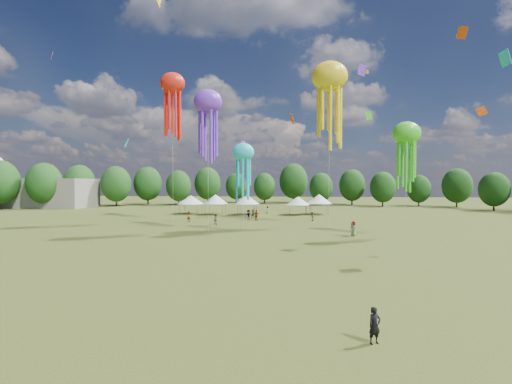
{
  "coord_description": "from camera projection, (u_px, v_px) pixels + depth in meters",
  "views": [
    {
      "loc": [
        3.63,
        -16.86,
        6.88
      ],
      "look_at": [
        0.46,
        15.0,
        6.0
      ],
      "focal_mm": 23.81,
      "sensor_mm": 36.0,
      "label": 1
    }
  ],
  "objects": [
    {
      "name": "hangar",
      "position": [
        22.0,
        193.0,
        95.97
      ],
      "size": [
        40.0,
        12.0,
        8.0
      ],
      "primitive_type": "cube",
      "color": "gray",
      "rests_on": "ground"
    },
    {
      "name": "small_kites",
      "position": [
        266.0,
        52.0,
        59.17
      ],
      "size": [
        77.52,
        57.23,
        43.72
      ],
      "color": "#7832DF",
      "rests_on": "ground"
    },
    {
      "name": "show_kites",
      "position": [
        275.0,
        107.0,
        52.67
      ],
      "size": [
        39.1,
        16.59,
        26.33
      ],
      "color": "#7832DF",
      "rests_on": "ground"
    },
    {
      "name": "spectator_near",
      "position": [
        216.0,
        220.0,
        55.07
      ],
      "size": [
        0.99,
        0.92,
        1.63
      ],
      "primitive_type": "imported",
      "rotation": [
        0.0,
        0.0,
        2.64
      ],
      "color": "gray",
      "rests_on": "ground"
    },
    {
      "name": "spectators_far",
      "position": [
        266.0,
        216.0,
        60.91
      ],
      "size": [
        26.62,
        31.76,
        1.93
      ],
      "color": "gray",
      "rests_on": "ground"
    },
    {
      "name": "ground",
      "position": [
        218.0,
        317.0,
        17.32
      ],
      "size": [
        300.0,
        300.0,
        0.0
      ],
      "primitive_type": "plane",
      "color": "#384416",
      "rests_on": "ground"
    },
    {
      "name": "festival_tents",
      "position": [
        252.0,
        200.0,
        73.36
      ],
      "size": [
        33.53,
        8.17,
        4.38
      ],
      "color": "#47474C",
      "rests_on": "ground"
    },
    {
      "name": "observer_main",
      "position": [
        375.0,
        326.0,
        14.45
      ],
      "size": [
        0.67,
        0.57,
        1.57
      ],
      "primitive_type": "imported",
      "rotation": [
        0.0,
        0.0,
        0.41
      ],
      "color": "black",
      "rests_on": "ground"
    },
    {
      "name": "treeline",
      "position": [
        258.0,
        184.0,
        79.71
      ],
      "size": [
        201.57,
        95.24,
        13.43
      ],
      "color": "#38281C",
      "rests_on": "ground"
    }
  ]
}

